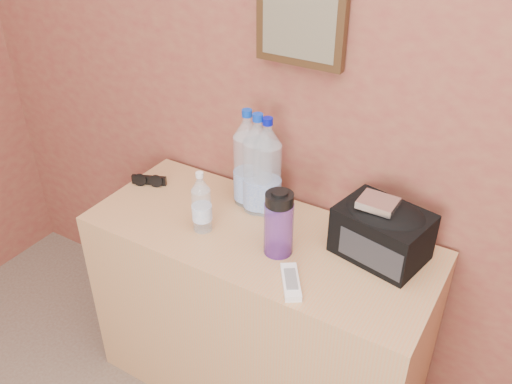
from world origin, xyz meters
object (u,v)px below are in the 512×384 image
at_px(pet_large_a, 247,163).
at_px(sunglasses, 149,180).
at_px(dresser, 258,315).
at_px(pet_small, 202,205).
at_px(pet_large_b, 267,171).
at_px(pet_large_c, 258,169).
at_px(ac_remote, 291,282).
at_px(toiletry_bag, 382,231).
at_px(foil_packet, 378,203).
at_px(nalgene_bottle, 279,223).

bearing_deg(pet_large_a, sunglasses, -165.88).
xyz_separation_m(dresser, pet_large_a, (-0.14, 0.16, 0.54)).
relative_size(pet_large_a, pet_small, 1.63).
relative_size(dresser, pet_large_b, 3.34).
relative_size(dresser, pet_large_a, 3.31).
distance_m(pet_large_b, pet_large_c, 0.03).
distance_m(pet_large_a, ac_remote, 0.50).
relative_size(pet_large_a, toiletry_bag, 1.33).
bearing_deg(pet_large_b, toiletry_bag, -4.19).
distance_m(pet_large_a, pet_large_c, 0.06).
bearing_deg(sunglasses, foil_packet, -20.65).
bearing_deg(nalgene_bottle, pet_small, -174.63).
relative_size(nalgene_bottle, ac_remote, 1.50).
relative_size(pet_large_c, pet_small, 1.67).
relative_size(pet_large_b, ac_remote, 2.36).
distance_m(sunglasses, toiletry_bag, 0.92).
bearing_deg(toiletry_bag, dresser, -152.32).
xyz_separation_m(pet_large_c, toiletry_bag, (0.47, -0.02, -0.07)).
distance_m(pet_small, sunglasses, 0.38).
xyz_separation_m(pet_large_c, nalgene_bottle, (0.18, -0.18, -0.05)).
bearing_deg(pet_large_c, pet_small, -115.14).
distance_m(nalgene_bottle, sunglasses, 0.65).
relative_size(pet_large_b, pet_large_c, 0.97).
relative_size(nalgene_bottle, foil_packet, 2.05).
xyz_separation_m(pet_large_b, sunglasses, (-0.48, -0.08, -0.14)).
height_order(ac_remote, foil_packet, foil_packet).
distance_m(sunglasses, foil_packet, 0.91).
relative_size(pet_large_a, pet_large_b, 1.01).
height_order(pet_large_c, pet_small, pet_large_c).
height_order(pet_large_a, sunglasses, pet_large_a).
height_order(dresser, foil_packet, foil_packet).
xyz_separation_m(pet_large_a, ac_remote, (0.35, -0.32, -0.15)).
xyz_separation_m(pet_large_c, sunglasses, (-0.45, -0.07, -0.15)).
height_order(pet_large_c, nalgene_bottle, pet_large_c).
xyz_separation_m(dresser, pet_small, (-0.18, -0.07, 0.48)).
relative_size(nalgene_bottle, sunglasses, 1.69).
xyz_separation_m(pet_large_b, foil_packet, (0.41, -0.05, 0.04)).
distance_m(dresser, toiletry_bag, 0.62).
bearing_deg(pet_large_a, dresser, -48.05).
bearing_deg(sunglasses, toiletry_bag, -19.85).
bearing_deg(dresser, pet_large_a, 131.95).
bearing_deg(nalgene_bottle, pet_large_b, 129.05).
bearing_deg(pet_small, sunglasses, 159.52).
bearing_deg(pet_large_b, foil_packet, -6.30).
relative_size(ac_remote, toiletry_bag, 0.56).
distance_m(pet_large_b, sunglasses, 0.51).
distance_m(nalgene_bottle, toiletry_bag, 0.33).
distance_m(pet_large_c, toiletry_bag, 0.48).
bearing_deg(sunglasses, dresser, -29.38).
distance_m(pet_large_c, ac_remote, 0.45).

